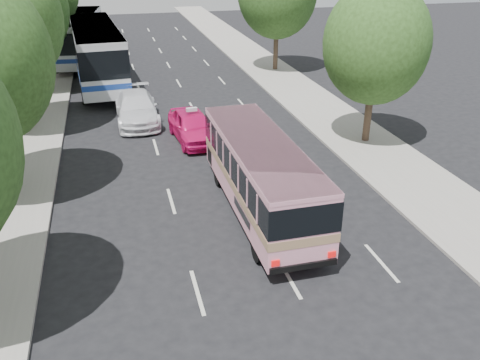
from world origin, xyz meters
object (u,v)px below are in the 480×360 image
object	(u,v)px
pink_bus	(260,170)
white_pickup	(137,108)
tour_coach_rear	(78,34)
pink_taxi	(192,126)
tour_coach_front	(96,49)

from	to	relation	value
pink_bus	white_pickup	distance (m)	12.56
white_pickup	tour_coach_rear	bearing A→B (deg)	101.65
pink_taxi	white_pickup	bearing A→B (deg)	119.61
white_pickup	tour_coach_rear	distance (m)	17.48
white_pickup	tour_coach_front	xyz separation A→B (m)	(-2.01, 9.14, 1.64)
white_pickup	pink_taxi	bearing A→B (deg)	-55.34
pink_bus	tour_coach_front	distance (m)	21.86
pink_bus	white_pickup	xyz separation A→B (m)	(-3.79, 11.93, -0.99)
pink_taxi	tour_coach_rear	world-z (taller)	tour_coach_rear
tour_coach_front	tour_coach_rear	size ratio (longest dim) A/B	1.08
pink_bus	tour_coach_rear	world-z (taller)	tour_coach_rear
pink_taxi	tour_coach_front	bearing A→B (deg)	104.52
tour_coach_rear	tour_coach_front	bearing A→B (deg)	-72.31
pink_taxi	white_pickup	size ratio (longest dim) A/B	0.83
pink_taxi	tour_coach_front	world-z (taller)	tour_coach_front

